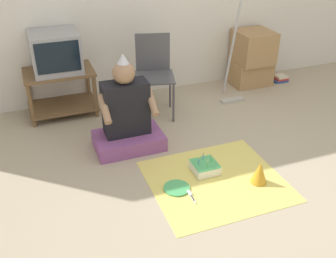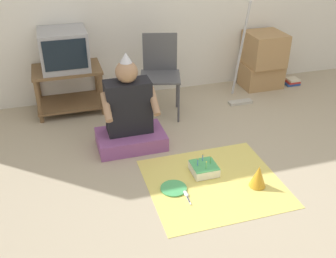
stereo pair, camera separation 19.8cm
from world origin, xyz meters
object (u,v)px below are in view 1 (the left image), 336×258
at_px(cardboard_box_stack, 252,58).
at_px(birthday_cake, 205,167).
at_px(tv, 55,52).
at_px(dust_mop, 232,73).
at_px(person_seated, 127,118).
at_px(folding_chair, 154,69).
at_px(party_hat_blue, 260,172).
at_px(paper_plate, 177,188).
at_px(book_pile, 280,78).

xyz_separation_m(cardboard_box_stack, birthday_cake, (-1.37, -1.54, -0.31)).
relative_size(tv, cardboard_box_stack, 0.71).
distance_m(dust_mop, person_seated, 1.52).
xyz_separation_m(person_seated, birthday_cake, (0.50, -0.64, -0.26)).
xyz_separation_m(folding_chair, cardboard_box_stack, (1.40, 0.31, -0.14)).
height_order(cardboard_box_stack, birthday_cake, cardboard_box_stack).
height_order(birthday_cake, party_hat_blue, party_hat_blue).
bearing_deg(dust_mop, cardboard_box_stack, 35.18).
height_order(folding_chair, birthday_cake, folding_chair).
xyz_separation_m(tv, cardboard_box_stack, (2.35, -0.01, -0.35)).
bearing_deg(person_seated, folding_chair, 51.95).
xyz_separation_m(tv, paper_plate, (0.67, -1.69, -0.69)).
height_order(tv, book_pile, tv).
height_order(book_pile, birthday_cake, birthday_cake).
distance_m(folding_chair, cardboard_box_stack, 1.44).
height_order(person_seated, birthday_cake, person_seated).
relative_size(tv, person_seated, 0.53).
relative_size(book_pile, paper_plate, 0.85).
xyz_separation_m(dust_mop, person_seated, (-1.41, -0.58, -0.02)).
bearing_deg(person_seated, cardboard_box_stack, 25.82).
bearing_deg(cardboard_box_stack, party_hat_blue, -118.90).
height_order(folding_chair, party_hat_blue, folding_chair).
distance_m(cardboard_box_stack, book_pile, 0.53).
height_order(cardboard_box_stack, person_seated, person_seated).
bearing_deg(party_hat_blue, folding_chair, 104.20).
xyz_separation_m(birthday_cake, party_hat_blue, (0.35, -0.30, 0.05)).
relative_size(tv, dust_mop, 0.42).
bearing_deg(party_hat_blue, dust_mop, 69.91).
bearing_deg(person_seated, tv, 117.70).
distance_m(birthday_cake, paper_plate, 0.35).
relative_size(book_pile, birthday_cake, 0.85).
xyz_separation_m(dust_mop, birthday_cake, (-0.91, -1.22, -0.28)).
bearing_deg(paper_plate, birthday_cake, 23.72).
height_order(folding_chair, dust_mop, dust_mop).
bearing_deg(folding_chair, party_hat_blue, -75.80).
height_order(dust_mop, party_hat_blue, dust_mop).
bearing_deg(person_seated, book_pile, 20.09).
relative_size(folding_chair, book_pile, 4.71).
bearing_deg(book_pile, birthday_cake, -140.42).
height_order(dust_mop, paper_plate, dust_mop).
xyz_separation_m(folding_chair, paper_plate, (-0.28, -1.38, -0.49)).
xyz_separation_m(cardboard_box_stack, book_pile, (0.42, -0.07, -0.32)).
bearing_deg(folding_chair, book_pile, 7.52).
bearing_deg(birthday_cake, folding_chair, 91.66).
bearing_deg(dust_mop, paper_plate, -131.99).
bearing_deg(folding_chair, paper_plate, -101.52).
height_order(tv, folding_chair, tv).
bearing_deg(person_seated, paper_plate, -76.49).
relative_size(folding_chair, paper_plate, 3.99).
distance_m(tv, party_hat_blue, 2.36).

